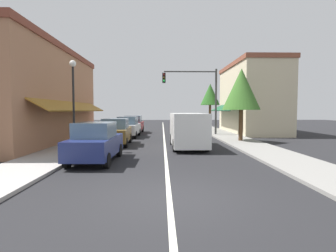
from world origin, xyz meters
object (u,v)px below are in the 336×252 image
Objects in this scene: traffic_signal_mast_arm at (198,90)px; street_lamp_left_near at (73,91)px; parked_car_third_left at (128,127)px; tree_right_far at (210,95)px; parked_car_far_left at (133,124)px; parked_car_nearest_left at (96,142)px; van_in_lane at (188,129)px; parked_car_second_left at (116,132)px; tree_right_near at (241,90)px.

street_lamp_left_near is (-8.23, -9.42, -0.76)m from traffic_signal_mast_arm.
tree_right_far is at bearing 50.76° from parked_car_third_left.
parked_car_far_left is 0.68× the size of traffic_signal_mast_arm.
parked_car_far_left is 12.57m from street_lamp_left_near.
parked_car_nearest_left is 0.79× the size of van_in_lane.
van_in_lane is (4.51, -6.68, 0.27)m from parked_car_third_left.
parked_car_nearest_left and parked_car_second_left have the same top height.
tree_right_near is at bearing -22.62° from parked_car_third_left.
parked_car_third_left is at bearing 76.03° from street_lamp_left_near.
tree_right_far is (10.99, 18.40, 0.90)m from street_lamp_left_near.
parked_car_second_left is at bearing -133.28° from traffic_signal_mast_arm.
tree_right_near is 0.94× the size of tree_right_far.
parked_car_nearest_left is 0.73× the size of tree_right_far.
tree_right_near reaches higher than parked_car_third_left.
street_lamp_left_near is (-1.96, 3.07, 2.50)m from parked_car_nearest_left.
street_lamp_left_near is at bearing -102.36° from parked_car_third_left.
van_in_lane is 6.99m from street_lamp_left_near.
tree_right_far is at bearing 68.26° from parked_car_nearest_left.
parked_car_second_left is 0.68× the size of traffic_signal_mast_arm.
tree_right_near is 14.30m from tree_right_far.
street_lamp_left_near is (-1.99, -8.00, 2.50)m from parked_car_third_left.
parked_car_third_left is at bearing 155.77° from tree_right_near.
parked_car_second_left is 1.00× the size of parked_car_far_left.
traffic_signal_mast_arm is at bearing 64.40° from parked_car_nearest_left.
tree_right_near is at bearing 7.88° from parked_car_second_left.
tree_right_near reaches higher than van_in_lane.
traffic_signal_mast_arm is (6.24, 1.43, 3.26)m from parked_car_third_left.
van_in_lane is at bearing -17.63° from parked_car_second_left.
parked_car_far_left is at bearing -145.18° from tree_right_far.
parked_car_nearest_left is 0.82× the size of street_lamp_left_near.
van_in_lane is 0.92× the size of tree_right_far.
traffic_signal_mast_arm reaches higher than street_lamp_left_near.
parked_car_far_left is at bearing 136.95° from tree_right_near.
tree_right_near is (8.63, -3.88, 2.92)m from parked_car_third_left.
street_lamp_left_near is 11.40m from tree_right_near.
tree_right_near is at bearing -65.79° from traffic_signal_mast_arm.
traffic_signal_mast_arm is (1.74, 8.10, 2.99)m from van_in_lane.
tree_right_near reaches higher than street_lamp_left_near.
tree_right_far is at bearing 72.95° from traffic_signal_mast_arm.
street_lamp_left_near reaches higher than parked_car_far_left.
parked_car_second_left is at bearing 92.06° from parked_car_nearest_left.
tree_right_far is (4.49, 17.08, 3.13)m from van_in_lane.
parked_car_second_left and parked_car_far_left have the same top height.
van_in_lane is at bearing -65.85° from parked_car_far_left.
tree_right_far is (9.03, 21.47, 3.40)m from parked_car_nearest_left.
parked_car_second_left is 0.82× the size of street_lamp_left_near.
tree_right_far reaches higher than street_lamp_left_near.
parked_car_third_left is at bearing -130.85° from tree_right_far.
parked_car_nearest_left is 1.00× the size of parked_car_second_left.
parked_car_nearest_left is 11.07m from parked_car_third_left.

